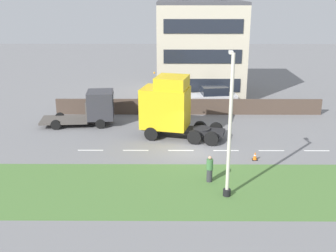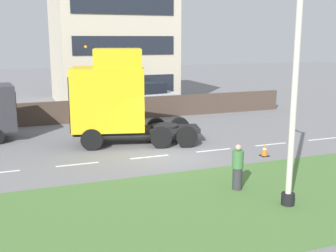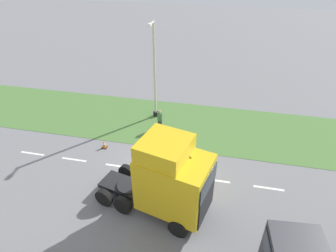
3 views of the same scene
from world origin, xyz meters
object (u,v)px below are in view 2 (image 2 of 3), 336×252
lorry_cab (113,97)px  traffic_cone_lead (265,150)px  parked_car (146,98)px  pedestrian (238,168)px  lamp_post (293,94)px

lorry_cab → traffic_cone_lead: lorry_cab is taller
parked_car → traffic_cone_lead: 12.60m
lorry_cab → pedestrian: size_ratio=4.02×
lorry_cab → pedestrian: bearing=-148.9°
lorry_cab → parked_car: bearing=-14.1°
parked_car → lamp_post: 17.77m
lamp_post → pedestrian: 3.36m
lamp_post → pedestrian: size_ratio=4.81×
lamp_post → pedestrian: lamp_post is taller
lorry_cab → parked_car: lorry_cab is taller
pedestrian → traffic_cone_lead: 4.74m
lamp_post → pedestrian: bearing=24.7°
parked_car → lamp_post: lamp_post is taller
pedestrian → lorry_cab: bearing=17.1°
parked_car → pedestrian: 15.91m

